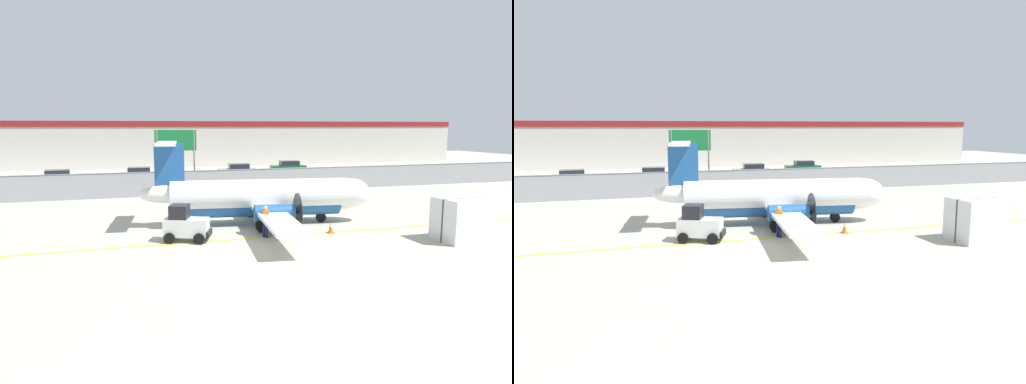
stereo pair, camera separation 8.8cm
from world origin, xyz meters
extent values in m
plane|color=#B2AD99|center=(0.00, 0.00, 0.00)|extent=(140.00, 140.00, 0.00)
cube|color=yellow|center=(0.00, 2.00, 0.00)|extent=(84.00, 0.20, 0.01)
cube|color=gray|center=(0.00, 18.00, 1.00)|extent=(98.00, 0.04, 2.00)
cylinder|color=slate|center=(0.00, 18.00, 2.05)|extent=(98.00, 0.10, 0.10)
cube|color=#38383A|center=(0.00, 29.50, 0.06)|extent=(98.00, 17.00, 0.12)
cube|color=beige|center=(0.00, 48.00, 3.25)|extent=(91.00, 8.00, 6.50)
cube|color=maroon|center=(0.00, 44.00, 6.10)|extent=(91.00, 0.20, 0.80)
cylinder|color=white|center=(0.78, 5.27, 1.75)|extent=(10.78, 3.26, 1.90)
ellipsoid|color=white|center=(6.32, 4.55, 1.75)|extent=(2.67, 2.11, 1.80)
ellipsoid|color=white|center=(-4.76, 6.00, 1.95)|extent=(3.11, 1.43, 1.05)
cylinder|color=#1E5193|center=(0.78, 5.27, 1.23)|extent=(9.65, 2.71, 1.48)
cube|color=white|center=(0.88, 5.26, 1.18)|extent=(3.66, 16.07, 0.18)
cylinder|color=#1E5193|center=(1.41, 7.81, 1.18)|extent=(2.30, 1.18, 0.90)
cone|color=black|center=(2.55, 7.66, 1.18)|extent=(0.50, 0.49, 0.44)
cylinder|color=#262626|center=(2.70, 7.64, 1.18)|extent=(0.31, 2.09, 2.10)
cylinder|color=#1E5193|center=(0.74, 2.65, 1.18)|extent=(2.30, 1.18, 0.90)
cone|color=black|center=(1.88, 2.51, 1.18)|extent=(0.50, 0.49, 0.44)
cylinder|color=#262626|center=(2.03, 2.49, 1.18)|extent=(0.31, 2.09, 2.10)
cube|color=#1E5193|center=(-4.49, 5.96, 3.30)|extent=(1.71, 0.40, 3.10)
cube|color=white|center=(-4.63, 5.98, 4.85)|extent=(1.71, 4.90, 0.14)
cylinder|color=#59595B|center=(4.49, 4.78, 0.79)|extent=(0.16, 0.16, 0.97)
cylinder|color=black|center=(4.49, 4.78, 0.30)|extent=(0.62, 0.30, 0.60)
cylinder|color=#59595B|center=(0.77, 7.50, 0.83)|extent=(0.16, 0.16, 0.90)
cylinder|color=black|center=(0.77, 7.50, 0.38)|extent=(0.78, 0.32, 0.76)
cylinder|color=#59595B|center=(0.19, 3.12, 0.83)|extent=(0.16, 0.16, 0.90)
cylinder|color=black|center=(0.19, 3.12, 0.38)|extent=(0.78, 0.32, 0.76)
cube|color=silver|center=(-4.07, 2.41, 0.73)|extent=(2.45, 1.82, 0.90)
cube|color=black|center=(-4.40, 2.53, 1.53)|extent=(1.20, 1.26, 0.70)
cube|color=black|center=(-3.00, 1.99, 0.43)|extent=(0.54, 1.08, 0.30)
cylinder|color=black|center=(-3.15, 2.70, 0.28)|extent=(0.59, 0.37, 0.56)
cylinder|color=black|center=(-3.59, 1.58, 0.28)|extent=(0.59, 0.37, 0.56)
cylinder|color=black|center=(-4.55, 3.23, 0.28)|extent=(0.59, 0.37, 0.56)
cylinder|color=black|center=(-4.99, 2.11, 0.28)|extent=(0.59, 0.37, 0.56)
cylinder|color=#191E4C|center=(-0.02, 2.10, 0.42)|extent=(0.21, 0.21, 0.85)
cylinder|color=#191E4C|center=(0.06, 1.92, 0.42)|extent=(0.21, 0.21, 0.85)
cylinder|color=orange|center=(0.02, 2.01, 1.15)|extent=(0.45, 0.45, 0.60)
cylinder|color=orange|center=(-0.07, 2.21, 1.18)|extent=(0.13, 0.13, 0.55)
cylinder|color=orange|center=(0.11, 1.81, 1.18)|extent=(0.13, 0.13, 0.55)
sphere|color=tan|center=(0.02, 2.01, 1.59)|extent=(0.22, 0.22, 0.22)
cube|color=silver|center=(9.44, -1.50, 1.10)|extent=(2.42, 2.02, 2.20)
cube|color=#333338|center=(9.44, -1.50, 1.10)|extent=(2.44, 0.10, 2.20)
cube|color=orange|center=(2.99, 5.98, 0.02)|extent=(0.36, 0.36, 0.04)
cone|color=orange|center=(2.99, 5.98, 0.34)|extent=(0.28, 0.28, 0.60)
cylinder|color=white|center=(2.99, 5.98, 0.42)|extent=(0.17, 0.17, 0.08)
cube|color=orange|center=(3.76, 1.91, 0.02)|extent=(0.36, 0.36, 0.04)
cone|color=orange|center=(3.76, 1.91, 0.34)|extent=(0.28, 0.28, 0.60)
cylinder|color=white|center=(3.76, 1.91, 0.42)|extent=(0.17, 0.17, 0.08)
cube|color=orange|center=(-0.20, 8.22, 0.02)|extent=(0.36, 0.36, 0.04)
cone|color=orange|center=(-0.20, 8.22, 0.34)|extent=(0.28, 0.28, 0.60)
cylinder|color=white|center=(-0.20, 8.22, 0.42)|extent=(0.17, 0.17, 0.08)
cube|color=orange|center=(1.51, 8.24, 0.02)|extent=(0.36, 0.36, 0.04)
cone|color=orange|center=(1.51, 8.24, 0.34)|extent=(0.28, 0.28, 0.60)
cylinder|color=white|center=(1.51, 8.24, 0.42)|extent=(0.17, 0.17, 0.08)
cube|color=#19662D|center=(-13.11, 26.37, 0.74)|extent=(4.35, 2.11, 0.80)
cube|color=#262D38|center=(-12.96, 26.39, 1.42)|extent=(2.34, 1.77, 0.56)
cylinder|color=black|center=(-14.42, 25.34, 0.42)|extent=(0.62, 0.26, 0.60)
cylinder|color=black|center=(-14.59, 27.13, 0.42)|extent=(0.62, 0.26, 0.60)
cylinder|color=black|center=(-11.63, 25.61, 0.42)|extent=(0.62, 0.26, 0.60)
cylinder|color=black|center=(-11.81, 27.41, 0.42)|extent=(0.62, 0.26, 0.60)
cube|color=silver|center=(-5.24, 26.96, 0.74)|extent=(4.30, 1.96, 0.80)
cube|color=#262D38|center=(-5.39, 26.97, 1.42)|extent=(2.29, 1.70, 0.56)
cylinder|color=black|center=(-3.79, 27.77, 0.42)|extent=(0.61, 0.24, 0.60)
cylinder|color=black|center=(-3.90, 25.98, 0.42)|extent=(0.61, 0.24, 0.60)
cylinder|color=black|center=(-6.58, 27.95, 0.42)|extent=(0.61, 0.24, 0.60)
cylinder|color=black|center=(-6.70, 26.15, 0.42)|extent=(0.61, 0.24, 0.60)
cube|color=gray|center=(5.23, 28.40, 0.74)|extent=(4.35, 2.12, 0.80)
cube|color=#262D38|center=(5.38, 28.39, 1.42)|extent=(2.35, 1.78, 0.56)
cylinder|color=black|center=(3.75, 27.65, 0.42)|extent=(0.62, 0.26, 0.60)
cylinder|color=black|center=(3.94, 29.44, 0.42)|extent=(0.62, 0.26, 0.60)
cylinder|color=black|center=(6.53, 27.36, 0.42)|extent=(0.62, 0.26, 0.60)
cylinder|color=black|center=(6.72, 29.16, 0.42)|extent=(0.62, 0.26, 0.60)
cube|color=#19662D|center=(12.17, 30.94, 0.74)|extent=(4.36, 2.14, 0.80)
cube|color=#262D38|center=(12.32, 30.92, 1.42)|extent=(2.36, 1.79, 0.56)
cylinder|color=black|center=(10.68, 30.20, 0.42)|extent=(0.62, 0.26, 0.60)
cylinder|color=black|center=(10.87, 31.98, 0.42)|extent=(0.62, 0.26, 0.60)
cylinder|color=black|center=(13.46, 29.89, 0.42)|extent=(0.62, 0.26, 0.60)
cylinder|color=black|center=(13.66, 31.68, 0.42)|extent=(0.62, 0.26, 0.60)
cylinder|color=slate|center=(-4.10, 19.69, 2.75)|extent=(0.14, 0.14, 5.50)
cylinder|color=slate|center=(-0.90, 19.69, 2.75)|extent=(0.14, 0.14, 5.50)
cube|color=#14662D|center=(-2.50, 19.69, 4.60)|extent=(3.60, 0.10, 1.80)
camera|label=1|loc=(-7.17, -20.36, 5.84)|focal=32.00mm
camera|label=2|loc=(-7.09, -20.38, 5.84)|focal=32.00mm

